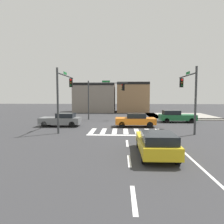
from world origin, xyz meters
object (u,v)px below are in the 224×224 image
traffic_signal_southwest (64,89)px  car_gray (61,120)px  traffic_signal_southeast (189,89)px  car_yellow (156,143)px  car_orange (136,120)px  car_green (176,116)px  traffic_signal_northwest (104,92)px

traffic_signal_southwest → car_gray: (-0.97, 2.15, -3.30)m
traffic_signal_southeast → car_yellow: (-4.34, -8.44, -3.23)m
car_yellow → traffic_signal_southeast: bearing=-27.2°
traffic_signal_southwest → car_gray: bearing=24.2°
car_yellow → car_gray: 13.80m
car_yellow → car_gray: bearing=37.9°
car_orange → car_yellow: size_ratio=0.91×
car_orange → car_yellow: car_orange is taller
traffic_signal_southwest → traffic_signal_southeast: 11.85m
traffic_signal_southwest → traffic_signal_southeast: size_ratio=1.01×
traffic_signal_southwest → car_green: size_ratio=1.34×
car_green → car_gray: bearing=-162.6°
car_orange → car_yellow: 10.94m
traffic_signal_southwest → car_orange: 8.12m
traffic_signal_northwest → car_green: traffic_signal_northwest is taller
car_yellow → car_gray: car_gray is taller
traffic_signal_northwest → car_gray: size_ratio=1.28×
traffic_signal_southeast → car_green: size_ratio=1.32×
traffic_signal_southwest → car_yellow: (7.51, -8.73, -3.29)m
traffic_signal_southwest → car_yellow: bearing=-139.3°
traffic_signal_southeast → traffic_signal_southwest: bearing=88.6°
car_green → car_orange: size_ratio=1.03×
car_green → car_yellow: car_green is taller
car_gray → traffic_signal_southwest: bearing=114.2°
traffic_signal_northwest → car_yellow: 18.24m
traffic_signal_southeast → car_gray: 13.45m
car_green → car_orange: 6.78m
traffic_signal_southeast → car_green: bearing=-5.1°
traffic_signal_northwest → car_yellow: size_ratio=1.18×
traffic_signal_southwest → car_gray: traffic_signal_southwest is taller
traffic_signal_northwest → car_yellow: (4.33, -17.45, -3.09)m
traffic_signal_southwest → traffic_signal_northwest: (3.17, 8.72, -0.20)m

